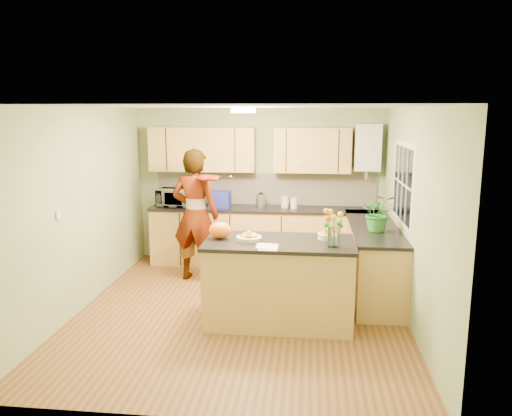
# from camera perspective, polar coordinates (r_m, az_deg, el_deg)

# --- Properties ---
(floor) EXTENTS (4.50, 4.50, 0.00)m
(floor) POSITION_cam_1_polar(r_m,az_deg,el_deg) (6.36, -1.73, -11.64)
(floor) COLOR brown
(floor) RESTS_ON ground
(ceiling) EXTENTS (4.00, 4.50, 0.02)m
(ceiling) POSITION_cam_1_polar(r_m,az_deg,el_deg) (5.87, -1.87, 11.49)
(ceiling) COLOR silver
(ceiling) RESTS_ON wall_back
(wall_back) EXTENTS (4.00, 0.02, 2.50)m
(wall_back) POSITION_cam_1_polar(r_m,az_deg,el_deg) (8.20, 0.39, 2.59)
(wall_back) COLOR gray
(wall_back) RESTS_ON floor
(wall_front) EXTENTS (4.00, 0.02, 2.50)m
(wall_front) POSITION_cam_1_polar(r_m,az_deg,el_deg) (3.85, -6.48, -7.21)
(wall_front) COLOR gray
(wall_front) RESTS_ON floor
(wall_left) EXTENTS (0.02, 4.50, 2.50)m
(wall_left) POSITION_cam_1_polar(r_m,az_deg,el_deg) (6.57, -19.33, -0.13)
(wall_left) COLOR gray
(wall_left) RESTS_ON floor
(wall_right) EXTENTS (0.02, 4.50, 2.50)m
(wall_right) POSITION_cam_1_polar(r_m,az_deg,el_deg) (6.05, 17.31, -0.93)
(wall_right) COLOR gray
(wall_right) RESTS_ON floor
(back_counter) EXTENTS (3.64, 0.62, 0.94)m
(back_counter) POSITION_cam_1_polar(r_m,az_deg,el_deg) (8.05, 0.87, -3.23)
(back_counter) COLOR #AF8846
(back_counter) RESTS_ON floor
(right_counter) EXTENTS (0.62, 2.24, 0.94)m
(right_counter) POSITION_cam_1_polar(r_m,az_deg,el_deg) (7.01, 13.21, -5.69)
(right_counter) COLOR #AF8846
(right_counter) RESTS_ON floor
(splashback) EXTENTS (3.60, 0.02, 0.52)m
(splashback) POSITION_cam_1_polar(r_m,az_deg,el_deg) (8.18, 1.08, 2.21)
(splashback) COLOR beige
(splashback) RESTS_ON back_counter
(upper_cabinets) EXTENTS (3.20, 0.34, 0.70)m
(upper_cabinets) POSITION_cam_1_polar(r_m,az_deg,el_deg) (7.98, -0.99, 6.69)
(upper_cabinets) COLOR #AF8846
(upper_cabinets) RESTS_ON wall_back
(boiler) EXTENTS (0.40, 0.30, 0.86)m
(boiler) POSITION_cam_1_polar(r_m,az_deg,el_deg) (7.97, 12.61, 6.77)
(boiler) COLOR silver
(boiler) RESTS_ON wall_back
(window_right) EXTENTS (0.01, 1.30, 1.05)m
(window_right) POSITION_cam_1_polar(r_m,az_deg,el_deg) (6.58, 16.41, 2.70)
(window_right) COLOR silver
(window_right) RESTS_ON wall_right
(light_switch) EXTENTS (0.02, 0.09, 0.09)m
(light_switch) POSITION_cam_1_polar(r_m,az_deg,el_deg) (6.03, -21.65, -0.76)
(light_switch) COLOR silver
(light_switch) RESTS_ON wall_left
(ceiling_lamp) EXTENTS (0.30, 0.30, 0.07)m
(ceiling_lamp) POSITION_cam_1_polar(r_m,az_deg,el_deg) (6.17, -1.47, 11.11)
(ceiling_lamp) COLOR #FFEABF
(ceiling_lamp) RESTS_ON ceiling
(peninsula_island) EXTENTS (1.72, 0.88, 0.99)m
(peninsula_island) POSITION_cam_1_polar(r_m,az_deg,el_deg) (5.89, 2.64, -8.40)
(peninsula_island) COLOR #AF8846
(peninsula_island) RESTS_ON floor
(fruit_dish) EXTENTS (0.29, 0.29, 0.10)m
(fruit_dish) POSITION_cam_1_polar(r_m,az_deg,el_deg) (5.76, -0.80, -3.28)
(fruit_dish) COLOR beige
(fruit_dish) RESTS_ON peninsula_island
(orange_bowl) EXTENTS (0.22, 0.22, 0.13)m
(orange_bowl) POSITION_cam_1_polar(r_m,az_deg,el_deg) (5.87, 8.15, -3.01)
(orange_bowl) COLOR beige
(orange_bowl) RESTS_ON peninsula_island
(flower_vase) EXTENTS (0.25, 0.25, 0.47)m
(flower_vase) POSITION_cam_1_polar(r_m,az_deg,el_deg) (5.49, 8.85, -1.24)
(flower_vase) COLOR silver
(flower_vase) RESTS_ON peninsula_island
(orange_bag) EXTENTS (0.28, 0.25, 0.19)m
(orange_bag) POSITION_cam_1_polar(r_m,az_deg,el_deg) (5.85, -4.15, -2.54)
(orange_bag) COLOR orange
(orange_bag) RESTS_ON peninsula_island
(papers) EXTENTS (0.21, 0.28, 0.01)m
(papers) POSITION_cam_1_polar(r_m,az_deg,el_deg) (5.46, 1.43, -4.49)
(papers) COLOR white
(papers) RESTS_ON peninsula_island
(violinist) EXTENTS (0.77, 0.57, 1.94)m
(violinist) POSITION_cam_1_polar(r_m,az_deg,el_deg) (7.27, -6.93, -0.83)
(violinist) COLOR #EDAC91
(violinist) RESTS_ON floor
(violin) EXTENTS (0.71, 0.62, 0.18)m
(violin) POSITION_cam_1_polar(r_m,az_deg,el_deg) (6.92, -5.84, 3.47)
(violin) COLOR #4F0D04
(violin) RESTS_ON violinist
(microwave) EXTENTS (0.55, 0.40, 0.28)m
(microwave) POSITION_cam_1_polar(r_m,az_deg,el_deg) (8.14, -9.36, 1.18)
(microwave) COLOR silver
(microwave) RESTS_ON back_counter
(blue_box) EXTENTS (0.33, 0.25, 0.26)m
(blue_box) POSITION_cam_1_polar(r_m,az_deg,el_deg) (7.98, -4.13, 1.01)
(blue_box) COLOR navy
(blue_box) RESTS_ON back_counter
(kettle) EXTENTS (0.15, 0.15, 0.28)m
(kettle) POSITION_cam_1_polar(r_m,az_deg,el_deg) (7.95, 0.55, 0.91)
(kettle) COLOR #AFAFB4
(kettle) RESTS_ON back_counter
(jar_cream) EXTENTS (0.13, 0.13, 0.18)m
(jar_cream) POSITION_cam_1_polar(r_m,az_deg,el_deg) (7.94, 3.33, 0.70)
(jar_cream) COLOR beige
(jar_cream) RESTS_ON back_counter
(jar_white) EXTENTS (0.13, 0.13, 0.17)m
(jar_white) POSITION_cam_1_polar(r_m,az_deg,el_deg) (7.89, 4.37, 0.56)
(jar_white) COLOR silver
(jar_white) RESTS_ON back_counter
(potted_plant) EXTENTS (0.43, 0.38, 0.48)m
(potted_plant) POSITION_cam_1_polar(r_m,az_deg,el_deg) (6.52, 13.83, -0.53)
(potted_plant) COLOR #2C7A28
(potted_plant) RESTS_ON right_counter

